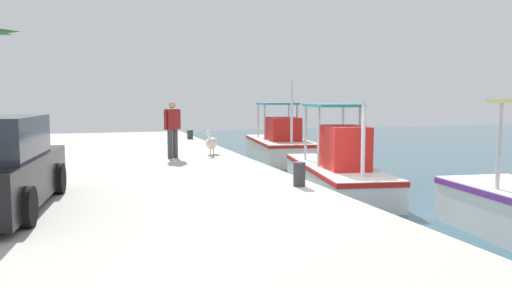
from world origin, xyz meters
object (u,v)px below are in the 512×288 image
at_px(fishing_boat_nearest, 280,145).
at_px(pelican, 211,142).
at_px(fisherman_standing, 172,127).
at_px(mooring_bollard_nearest, 190,134).
at_px(fishing_boat_second, 337,170).
at_px(mooring_bollard_second, 299,174).

distance_m(fishing_boat_nearest, pelican, 5.29).
height_order(fisherman_standing, mooring_bollard_nearest, fisherman_standing).
xyz_separation_m(fishing_boat_nearest, fishing_boat_second, (7.33, -1.08, -0.02)).
bearing_deg(fisherman_standing, mooring_bollard_nearest, 165.61).
distance_m(fisherman_standing, mooring_bollard_nearest, 7.50).
xyz_separation_m(mooring_bollard_nearest, mooring_bollard_second, (12.97, 0.00, 0.05)).
bearing_deg(mooring_bollard_nearest, fisherman_standing, -14.39).
bearing_deg(fisherman_standing, pelican, 118.28).
bearing_deg(fishing_boat_nearest, fisherman_standing, -50.69).
bearing_deg(fishing_boat_second, fisherman_standing, -125.54).
bearing_deg(mooring_bollard_second, mooring_bollard_nearest, 180.00).
height_order(fishing_boat_second, mooring_bollard_nearest, fishing_boat_second).
bearing_deg(fishing_boat_nearest, mooring_bollard_second, -18.81).
relative_size(pelican, mooring_bollard_second, 1.75).
distance_m(pelican, mooring_bollard_second, 6.52).
bearing_deg(mooring_bollard_nearest, fishing_boat_second, 12.96).
relative_size(pelican, mooring_bollard_nearest, 2.16).
height_order(fishing_boat_second, pelican, fishing_boat_second).
bearing_deg(fisherman_standing, fishing_boat_second, 54.46).
distance_m(fishing_boat_nearest, mooring_bollard_second, 10.64).
bearing_deg(mooring_bollard_nearest, pelican, -3.88).
height_order(fishing_boat_nearest, fisherman_standing, fishing_boat_nearest).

